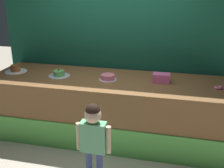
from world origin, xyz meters
name	(u,v)px	position (x,y,z in m)	size (l,w,h in m)	color
ground_plane	(100,153)	(0.00, 0.00, 0.00)	(12.00, 12.00, 0.00)	#BCB29E
stage_platform	(108,108)	(0.00, 0.54, 0.47)	(3.66, 1.11, 0.94)	brown
curtain_backdrop	(118,31)	(0.00, 1.19, 1.57)	(3.97, 0.08, 3.13)	#144C38
child_figure	(93,134)	(0.11, -0.63, 0.69)	(0.41, 0.19, 1.07)	#3F4C8C
pink_box	(161,78)	(0.78, 0.60, 1.01)	(0.25, 0.15, 0.13)	pink
donut	(218,88)	(1.56, 0.50, 0.96)	(0.11, 0.11, 0.03)	pink
cake_left	(16,69)	(-1.56, 0.56, 0.99)	(0.35, 0.35, 0.11)	white
cake_center	(59,74)	(-0.78, 0.51, 0.98)	(0.33, 0.33, 0.12)	silver
cake_right	(108,77)	(0.00, 0.51, 0.98)	(0.27, 0.27, 0.13)	silver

